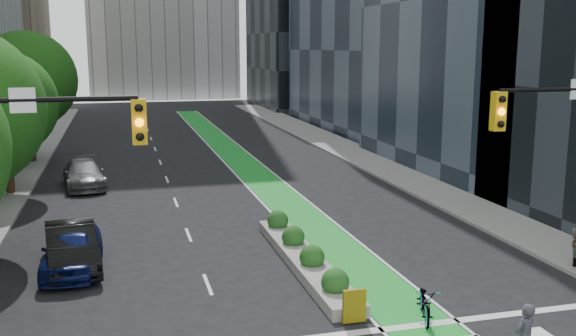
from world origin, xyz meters
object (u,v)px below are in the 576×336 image
median_planter (304,256)px  parked_car_left_near (72,249)px  parked_car_left_far (84,174)px  bicycle (425,302)px  parked_car_left_mid (72,247)px

median_planter → parked_car_left_near: (-8.20, 1.60, 0.43)m
parked_car_left_near → parked_car_left_far: size_ratio=0.90×
parked_car_left_near → bicycle: bearing=-31.0°
bicycle → parked_car_left_near: parked_car_left_near is taller
median_planter → parked_car_left_far: parked_car_left_far is taller
median_planter → parked_car_left_far: (-8.43, 16.02, 0.39)m
median_planter → parked_car_left_near: bearing=169.0°
parked_car_left_near → parked_car_left_mid: (-0.03, 0.28, 0.01)m
bicycle → parked_car_left_far: 23.93m
parked_car_left_near → median_planter: bearing=-7.8°
parked_car_left_near → parked_car_left_far: bearing=94.1°
parked_car_left_near → parked_car_left_far: (-0.23, 14.42, -0.04)m
parked_car_left_mid → parked_car_left_far: bearing=83.7°
parked_car_left_mid → median_planter: bearing=-20.0°
bicycle → parked_car_left_far: (-10.58, 21.46, 0.24)m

